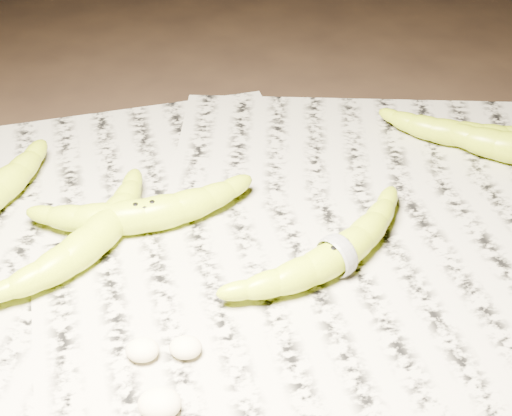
{
  "coord_description": "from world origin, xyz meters",
  "views": [
    {
      "loc": [
        0.03,
        -0.53,
        0.52
      ],
      "look_at": [
        0.02,
        0.04,
        0.05
      ],
      "focal_mm": 50.0,
      "sensor_mm": 36.0,
      "label": 1
    }
  ],
  "objects_px": {
    "banana_left_b": "(92,238)",
    "banana_center": "(145,212)",
    "banana_taped": "(337,253)",
    "banana_upper_a": "(458,131)"
  },
  "relations": [
    {
      "from": "banana_left_b",
      "to": "banana_center",
      "type": "distance_m",
      "value": 0.06
    },
    {
      "from": "banana_left_b",
      "to": "banana_taped",
      "type": "distance_m",
      "value": 0.25
    },
    {
      "from": "banana_center",
      "to": "banana_upper_a",
      "type": "relative_size",
      "value": 1.23
    },
    {
      "from": "banana_center",
      "to": "banana_upper_a",
      "type": "xyz_separation_m",
      "value": [
        0.37,
        0.17,
        -0.0
      ]
    },
    {
      "from": "banana_center",
      "to": "banana_taped",
      "type": "relative_size",
      "value": 0.97
    },
    {
      "from": "banana_left_b",
      "to": "banana_center",
      "type": "bearing_deg",
      "value": -20.56
    },
    {
      "from": "banana_left_b",
      "to": "banana_taped",
      "type": "height_order",
      "value": "banana_left_b"
    },
    {
      "from": "banana_left_b",
      "to": "banana_upper_a",
      "type": "height_order",
      "value": "banana_left_b"
    },
    {
      "from": "banana_upper_a",
      "to": "banana_taped",
      "type": "bearing_deg",
      "value": -112.98
    },
    {
      "from": "banana_left_b",
      "to": "banana_upper_a",
      "type": "xyz_separation_m",
      "value": [
        0.42,
        0.21,
        -0.0
      ]
    }
  ]
}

